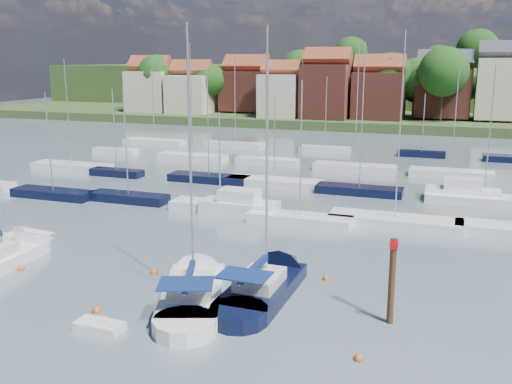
% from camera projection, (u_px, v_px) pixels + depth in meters
% --- Properties ---
extents(ground, '(260.00, 260.00, 0.00)m').
position_uv_depth(ground, '(342.00, 176.00, 67.70)').
color(ground, '#45565D').
rests_on(ground, ground).
extents(sailboat_left, '(3.49, 10.98, 14.76)m').
position_uv_depth(sailboat_left, '(12.00, 255.00, 39.22)').
color(sailboat_left, silver).
rests_on(sailboat_left, ground).
extents(sailboat_centre, '(7.31, 12.76, 16.79)m').
position_uv_depth(sailboat_centre, '(196.00, 285.00, 34.02)').
color(sailboat_centre, silver).
rests_on(sailboat_centre, ground).
extents(sailboat_navy, '(3.36, 12.08, 16.64)m').
position_uv_depth(sailboat_navy, '(272.00, 281.00, 34.72)').
color(sailboat_navy, black).
rests_on(sailboat_navy, ground).
extents(sailboat_far, '(5.13, 10.16, 13.10)m').
position_uv_depth(sailboat_far, '(3.00, 246.00, 41.22)').
color(sailboat_far, silver).
rests_on(sailboat_far, ground).
extents(tender, '(2.57, 1.25, 0.55)m').
position_uv_depth(tender, '(99.00, 326.00, 29.09)').
color(tender, silver).
rests_on(tender, ground).
extents(timber_piling, '(0.40, 0.40, 6.88)m').
position_uv_depth(timber_piling, '(391.00, 298.00, 29.61)').
color(timber_piling, '#4C331E').
rests_on(timber_piling, ground).
extents(buoy_c, '(0.48, 0.48, 0.48)m').
position_uv_depth(buoy_c, '(97.00, 312.00, 31.19)').
color(buoy_c, '#D85914').
rests_on(buoy_c, ground).
extents(buoy_d, '(0.46, 0.46, 0.46)m').
position_uv_depth(buoy_d, '(179.00, 333.00, 28.80)').
color(buoy_d, beige).
rests_on(buoy_d, ground).
extents(buoy_e, '(0.43, 0.43, 0.43)m').
position_uv_depth(buoy_e, '(326.00, 280.00, 35.80)').
color(buoy_e, '#D85914').
rests_on(buoy_e, ground).
extents(buoy_f, '(0.45, 0.45, 0.45)m').
position_uv_depth(buoy_f, '(359.00, 360.00, 26.19)').
color(buoy_f, '#D85914').
rests_on(buoy_f, ground).
extents(buoy_g, '(0.44, 0.44, 0.44)m').
position_uv_depth(buoy_g, '(154.00, 274.00, 36.78)').
color(buoy_g, '#D85914').
rests_on(buoy_g, ground).
extents(buoy_h, '(0.50, 0.50, 0.50)m').
position_uv_depth(buoy_h, '(21.00, 270.00, 37.49)').
color(buoy_h, '#D85914').
rests_on(buoy_h, ground).
extents(marina_field, '(79.62, 41.41, 15.93)m').
position_uv_depth(marina_field, '(351.00, 182.00, 62.53)').
color(marina_field, silver).
rests_on(marina_field, ground).
extents(far_shore_town, '(212.46, 90.00, 22.27)m').
position_uv_depth(far_shore_town, '(420.00, 94.00, 150.93)').
color(far_shore_town, '#364C26').
rests_on(far_shore_town, ground).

